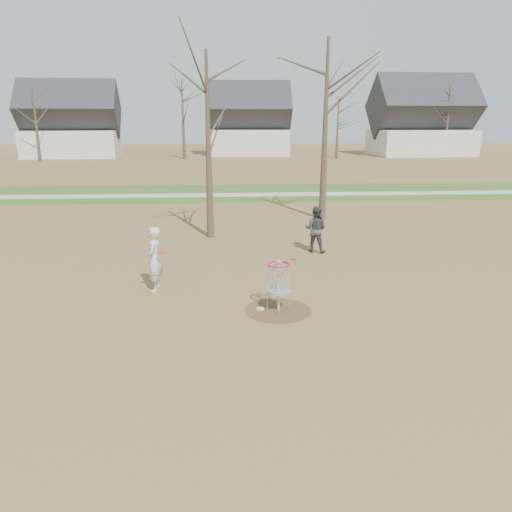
{
  "coord_description": "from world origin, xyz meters",
  "views": [
    {
      "loc": [
        -1.39,
        -12.37,
        5.05
      ],
      "look_at": [
        -0.5,
        1.5,
        1.1
      ],
      "focal_mm": 35.0,
      "sensor_mm": 36.0,
      "label": 1
    }
  ],
  "objects": [
    {
      "name": "ground",
      "position": [
        0.0,
        0.0,
        0.0
      ],
      "size": [
        160.0,
        160.0,
        0.0
      ],
      "primitive_type": "plane",
      "color": "brown",
      "rests_on": "ground"
    },
    {
      "name": "houses_row",
      "position": [
        4.32,
        52.56,
        3.52
      ],
      "size": [
        56.51,
        10.01,
        7.26
      ],
      "color": "silver",
      "rests_on": "ground"
    },
    {
      "name": "bare_trees",
      "position": [
        1.78,
        35.79,
        5.35
      ],
      "size": [
        52.62,
        44.98,
        9.0
      ],
      "color": "#382B1E",
      "rests_on": "ground"
    },
    {
      "name": "discs_in_play",
      "position": [
        -0.82,
        2.89,
        1.04
      ],
      "size": [
        4.8,
        2.72,
        0.39
      ],
      "color": "orange",
      "rests_on": "ground"
    },
    {
      "name": "green_band",
      "position": [
        0.0,
        21.0,
        0.01
      ],
      "size": [
        160.0,
        8.0,
        0.01
      ],
      "primitive_type": "cube",
      "color": "#2D5119",
      "rests_on": "ground"
    },
    {
      "name": "footpath",
      "position": [
        0.0,
        20.0,
        0.01
      ],
      "size": [
        160.0,
        1.5,
        0.01
      ],
      "primitive_type": "cube",
      "color": "#9E9E99",
      "rests_on": "green_band"
    },
    {
      "name": "player_standing",
      "position": [
        -3.48,
        1.81,
        0.96
      ],
      "size": [
        0.48,
        0.72,
        1.93
      ],
      "primitive_type": "imported",
      "rotation": [
        0.0,
        0.0,
        -1.6
      ],
      "color": "silver",
      "rests_on": "ground"
    },
    {
      "name": "disc_grounded",
      "position": [
        -0.47,
        0.1,
        0.02
      ],
      "size": [
        0.22,
        0.22,
        0.02
      ],
      "primitive_type": "cylinder",
      "color": "silver",
      "rests_on": "dirt_circle"
    },
    {
      "name": "disc_golf_basket",
      "position": [
        0.0,
        0.0,
        0.91
      ],
      "size": [
        0.64,
        0.64,
        1.35
      ],
      "color": "#9EA3AD",
      "rests_on": "ground"
    },
    {
      "name": "player_throwing",
      "position": [
        2.04,
        5.83,
        0.88
      ],
      "size": [
        1.06,
        0.96,
        1.76
      ],
      "primitive_type": "imported",
      "rotation": [
        0.0,
        0.0,
        2.72
      ],
      "color": "#37383C",
      "rests_on": "ground"
    },
    {
      "name": "dirt_circle",
      "position": [
        0.0,
        0.0,
        0.01
      ],
      "size": [
        1.8,
        1.8,
        0.01
      ],
      "primitive_type": "cylinder",
      "color": "#47331E",
      "rests_on": "ground"
    }
  ]
}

